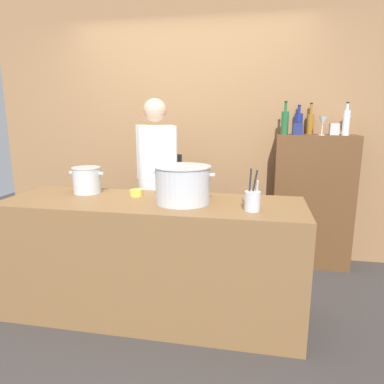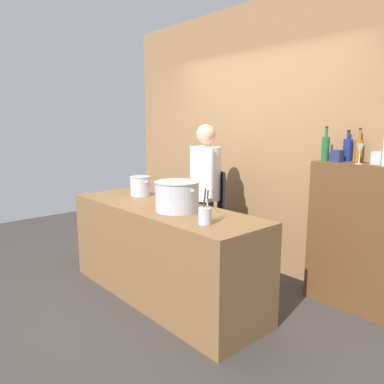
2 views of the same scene
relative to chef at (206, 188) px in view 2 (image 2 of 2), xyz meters
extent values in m
plane|color=#383330|center=(0.18, -0.75, -0.96)|extent=(8.00, 8.00, 0.00)
cube|color=olive|center=(0.18, 0.65, 0.54)|extent=(4.40, 0.10, 3.00)
cube|color=brown|center=(0.18, -0.75, -0.51)|extent=(2.21, 0.70, 0.90)
cube|color=brown|center=(1.48, 0.44, -0.30)|extent=(0.76, 0.32, 1.33)
cylinder|color=black|center=(0.08, -0.06, -0.54)|extent=(0.14, 0.14, 0.84)
cylinder|color=black|center=(-0.09, 0.05, -0.54)|extent=(0.14, 0.14, 0.84)
cylinder|color=white|center=(0.00, 0.00, 0.17)|extent=(0.34, 0.34, 0.58)
cube|color=black|center=(0.09, 0.15, -0.07)|extent=(0.26, 0.18, 0.52)
cylinder|color=white|center=(0.18, -0.12, 0.19)|extent=(0.09, 0.09, 0.52)
cylinder|color=white|center=(-0.19, 0.11, 0.19)|extent=(0.09, 0.09, 0.52)
sphere|color=tan|center=(0.00, 0.00, 0.59)|extent=(0.21, 0.21, 0.21)
cylinder|color=#B7BABF|center=(0.42, -0.75, 0.06)|extent=(0.39, 0.39, 0.26)
cylinder|color=#B7BABF|center=(0.42, -0.75, 0.20)|extent=(0.40, 0.40, 0.01)
cube|color=#B7BABF|center=(0.20, -0.75, 0.15)|extent=(0.04, 0.02, 0.02)
cube|color=#B7BABF|center=(0.63, -0.75, 0.15)|extent=(0.04, 0.02, 0.02)
cylinder|color=#B7BABF|center=(-0.40, -0.59, 0.04)|extent=(0.22, 0.22, 0.20)
cylinder|color=#B7BABF|center=(-0.40, -0.59, 0.14)|extent=(0.22, 0.22, 0.01)
cube|color=#B7BABF|center=(-0.53, -0.59, 0.10)|extent=(0.04, 0.02, 0.02)
cube|color=#B7BABF|center=(-0.28, -0.59, 0.10)|extent=(0.04, 0.02, 0.02)
cylinder|color=#B7BABF|center=(0.91, -0.88, 0.00)|extent=(0.10, 0.10, 0.13)
cylinder|color=#262626|center=(0.89, -0.87, 0.08)|extent=(0.02, 0.04, 0.26)
cylinder|color=#262626|center=(0.92, -0.86, 0.08)|extent=(0.05, 0.02, 0.25)
cylinder|color=#B7BABF|center=(0.94, -0.87, 0.05)|extent=(0.02, 0.05, 0.19)
cylinder|color=yellow|center=(0.02, -0.62, -0.04)|extent=(0.10, 0.10, 0.05)
cylinder|color=#1E592D|center=(1.17, 0.40, 0.47)|extent=(0.07, 0.07, 0.22)
cylinder|color=#1E592D|center=(1.17, 0.40, 0.62)|extent=(0.02, 0.02, 0.08)
cylinder|color=black|center=(1.17, 0.40, 0.67)|extent=(0.03, 0.03, 0.01)
cylinder|color=#8C5919|center=(1.42, 0.54, 0.46)|extent=(0.07, 0.07, 0.19)
cylinder|color=#8C5919|center=(1.42, 0.54, 0.60)|extent=(0.02, 0.02, 0.09)
cylinder|color=black|center=(1.42, 0.54, 0.66)|extent=(0.03, 0.03, 0.01)
cylinder|color=navy|center=(1.31, 0.55, 0.46)|extent=(0.08, 0.08, 0.20)
cylinder|color=navy|center=(1.31, 0.55, 0.60)|extent=(0.03, 0.03, 0.07)
cylinder|color=black|center=(1.31, 0.55, 0.64)|extent=(0.03, 0.03, 0.01)
cylinder|color=silver|center=(1.51, 0.36, 0.36)|extent=(0.06, 0.06, 0.01)
cylinder|color=silver|center=(1.51, 0.36, 0.41)|extent=(0.01, 0.01, 0.09)
cone|color=silver|center=(1.51, 0.36, 0.49)|extent=(0.08, 0.08, 0.08)
cube|color=navy|center=(1.29, 0.39, 0.42)|extent=(0.09, 0.09, 0.11)
cube|color=#B2B2B7|center=(1.63, 0.44, 0.42)|extent=(0.08, 0.08, 0.11)
camera|label=1|loc=(0.95, -3.13, 0.56)|focal=32.77mm
camera|label=2|loc=(2.92, -2.80, 0.70)|focal=34.76mm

